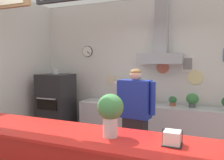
# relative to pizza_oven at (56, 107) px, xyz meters

# --- Properties ---
(back_wall_assembly) EXTENTS (5.07, 2.75, 3.02)m
(back_wall_assembly) POSITION_rel_pizza_oven_xyz_m (1.91, 0.49, 0.88)
(back_wall_assembly) COLOR #9E9E99
(back_wall_assembly) RESTS_ON ground_plane
(back_prep_counter) EXTENTS (3.44, 0.54, 0.90)m
(back_prep_counter) POSITION_rel_pizza_oven_xyz_m (2.29, 0.27, -0.29)
(back_prep_counter) COLOR #B7BABF
(back_prep_counter) RESTS_ON ground_plane
(pizza_oven) EXTENTS (0.66, 0.66, 1.56)m
(pizza_oven) POSITION_rel_pizza_oven_xyz_m (0.00, 0.00, 0.00)
(pizza_oven) COLOR #232326
(pizza_oven) RESTS_ON ground_plane
(shop_worker) EXTENTS (0.60, 0.27, 1.63)m
(shop_worker) POSITION_rel_pizza_oven_xyz_m (2.06, -0.89, 0.13)
(shop_worker) COLOR #232328
(shop_worker) RESTS_ON ground_plane
(espresso_machine) EXTENTS (0.56, 0.56, 0.43)m
(espresso_machine) POSITION_rel_pizza_oven_xyz_m (1.63, 0.25, 0.38)
(espresso_machine) COLOR #B7BABF
(espresso_machine) RESTS_ON back_prep_counter
(potted_thyme) EXTENTS (0.15, 0.15, 0.18)m
(potted_thyme) POSITION_rel_pizza_oven_xyz_m (2.42, 0.31, 0.26)
(potted_thyme) COLOR #9E563D
(potted_thyme) RESTS_ON back_prep_counter
(potted_oregano) EXTENTS (0.22, 0.22, 0.25)m
(potted_oregano) POSITION_rel_pizza_oven_xyz_m (2.77, 0.31, 0.31)
(potted_oregano) COLOR #4C4C51
(potted_oregano) RESTS_ON back_prep_counter
(napkin_holder) EXTENTS (0.17, 0.16, 0.14)m
(napkin_holder) POSITION_rel_pizza_oven_xyz_m (2.76, -2.12, 0.36)
(napkin_holder) COLOR #262628
(napkin_holder) RESTS_ON service_counter
(basil_vase) EXTENTS (0.25, 0.25, 0.41)m
(basil_vase) POSITION_rel_pizza_oven_xyz_m (2.19, -2.12, 0.54)
(basil_vase) COLOR silver
(basil_vase) RESTS_ON service_counter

